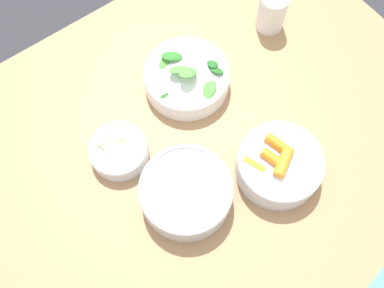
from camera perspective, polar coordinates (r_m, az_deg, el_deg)
The scene contains 7 objects.
ground_plane at distance 1.60m, azimuth 1.33°, elevation -11.10°, with size 10.00×10.00×0.00m, color #2D2D33.
dining_table at distance 0.99m, azimuth 2.12°, elevation -3.31°, with size 1.08×0.90×0.75m.
bowl_carrots at distance 0.85m, azimuth 11.49°, elevation -2.69°, with size 0.17×0.17×0.08m.
bowl_greens at distance 0.93m, azimuth -0.71°, elevation 8.89°, with size 0.19×0.19×0.09m.
bowl_beans_hotdog at distance 0.82m, azimuth -0.78°, elevation -6.51°, with size 0.18×0.18×0.06m.
bowl_cookies at distance 0.87m, azimuth -9.74°, elevation -0.82°, with size 0.12×0.12×0.04m.
cup at distance 1.03m, azimuth 10.59°, elevation 16.93°, with size 0.06×0.06×0.09m.
Camera 1 is at (0.23, 0.25, 1.57)m, focal length 40.00 mm.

